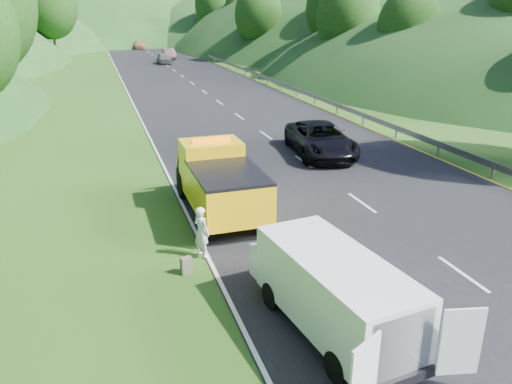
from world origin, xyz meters
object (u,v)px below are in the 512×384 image
object	(u,v)px
woman	(203,256)
suitcase	(186,265)
tow_truck	(219,181)
white_van	(331,289)
passing_suv	(320,155)
worker	(384,359)
child	(311,283)

from	to	relation	value
woman	suitcase	bearing A→B (deg)	114.49
tow_truck	woman	xyz separation A→B (m)	(-1.37, -3.29, -1.31)
white_van	passing_suv	xyz separation A→B (m)	(6.28, 14.28, -1.15)
tow_truck	suitcase	world-z (taller)	tow_truck
white_van	woman	distance (m)	5.29
white_van	worker	size ratio (longest dim) A/B	3.22
worker	woman	bearing A→B (deg)	112.15
worker	passing_suv	world-z (taller)	worker
woman	suitcase	world-z (taller)	woman
child	passing_suv	size ratio (longest dim) A/B	0.16
suitcase	worker	bearing A→B (deg)	-55.72
tow_truck	woman	distance (m)	3.80
tow_truck	worker	bearing A→B (deg)	-81.68
white_van	suitcase	xyz separation A→B (m)	(-2.80, 3.79, -0.89)
woman	worker	distance (m)	6.69
woman	white_van	bearing A→B (deg)	175.24
white_van	woman	bearing A→B (deg)	107.00
child	tow_truck	bearing A→B (deg)	139.77
woman	worker	bearing A→B (deg)	175.97
woman	suitcase	xyz separation A→B (m)	(-0.67, -0.91, 0.26)
woman	worker	xyz separation A→B (m)	(2.83, -6.06, 0.00)
tow_truck	suitcase	xyz separation A→B (m)	(-2.05, -4.21, -1.05)
tow_truck	white_van	size ratio (longest dim) A/B	1.05
worker	suitcase	distance (m)	6.23
white_van	passing_suv	world-z (taller)	white_van
worker	tow_truck	bearing A→B (deg)	95.97
child	suitcase	world-z (taller)	suitcase
tow_truck	child	distance (m)	6.11
child	passing_suv	bearing A→B (deg)	102.15
child	worker	world-z (taller)	worker
child	worker	size ratio (longest dim) A/B	0.52
tow_truck	white_van	bearing A→B (deg)	-85.16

